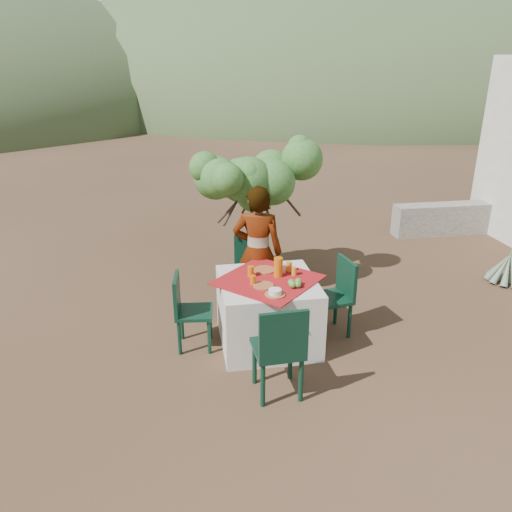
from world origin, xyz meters
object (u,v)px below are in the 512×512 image
(chair_right, at_px, (337,293))
(agave, at_px, (508,268))
(person, at_px, (258,252))
(juice_pitcher, at_px, (278,267))
(table, at_px, (268,311))
(shrub_tree, at_px, (259,186))
(chair_far, at_px, (249,266))
(chair_near, at_px, (280,348))
(chair_left, at_px, (187,308))

(chair_right, xyz_separation_m, agave, (2.82, 0.93, -0.29))
(person, bearing_deg, juice_pitcher, 117.77)
(table, xyz_separation_m, juice_pitcher, (0.12, 0.07, 0.49))
(shrub_tree, bearing_deg, chair_far, -113.39)
(chair_near, height_order, shrub_tree, shrub_tree)
(agave, xyz_separation_m, juice_pitcher, (-3.50, -0.96, 0.66))
(person, bearing_deg, chair_left, 52.25)
(chair_left, distance_m, agave, 4.60)
(chair_far, bearing_deg, shrub_tree, 78.52)
(table, relative_size, person, 0.80)
(chair_far, height_order, chair_left, chair_far)
(juice_pitcher, bearing_deg, chair_near, -100.80)
(table, distance_m, chair_left, 0.87)
(shrub_tree, bearing_deg, chair_near, -95.60)
(juice_pitcher, bearing_deg, chair_left, -179.23)
(shrub_tree, distance_m, juice_pitcher, 1.59)
(shrub_tree, relative_size, juice_pitcher, 8.34)
(chair_near, bearing_deg, shrub_tree, -98.32)
(table, relative_size, juice_pitcher, 6.13)
(table, xyz_separation_m, agave, (3.63, 1.02, -0.17))
(person, bearing_deg, shrub_tree, -84.25)
(chair_right, height_order, juice_pitcher, juice_pitcher)
(chair_far, bearing_deg, chair_left, -117.16)
(table, height_order, juice_pitcher, juice_pitcher)
(chair_right, xyz_separation_m, juice_pitcher, (-0.68, -0.02, 0.38))
(chair_far, bearing_deg, person, -71.78)
(table, distance_m, chair_near, 0.99)
(person, distance_m, shrub_tree, 1.08)
(chair_right, height_order, person, person)
(table, bearing_deg, shrub_tree, 83.66)
(chair_far, xyz_separation_m, shrub_tree, (0.21, 0.49, 0.93))
(chair_left, distance_m, shrub_tree, 2.06)
(chair_far, height_order, chair_right, chair_right)
(chair_left, bearing_deg, shrub_tree, -28.28)
(person, xyz_separation_m, agave, (3.62, 0.35, -0.60))
(table, xyz_separation_m, chair_far, (-0.04, 1.07, 0.09))
(agave, bearing_deg, juice_pitcher, -164.75)
(table, xyz_separation_m, chair_right, (0.81, 0.09, 0.11))
(chair_left, distance_m, person, 1.12)
(chair_left, xyz_separation_m, person, (0.87, 0.62, 0.34))
(shrub_tree, xyz_separation_m, agave, (3.45, -0.54, -1.19))
(table, height_order, chair_right, chair_right)
(chair_far, relative_size, juice_pitcher, 4.01)
(chair_near, bearing_deg, agave, -154.39)
(table, height_order, chair_near, chair_near)
(chair_near, distance_m, juice_pitcher, 1.11)
(chair_right, distance_m, person, 1.04)
(table, bearing_deg, person, 89.71)
(chair_left, bearing_deg, chair_far, -32.84)
(shrub_tree, bearing_deg, chair_right, -66.72)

